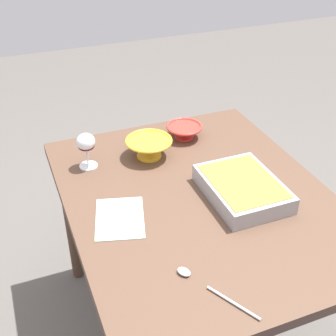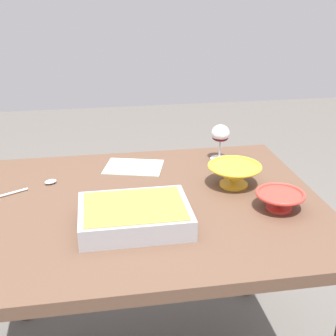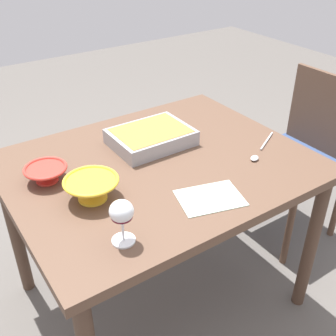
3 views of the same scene
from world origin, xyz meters
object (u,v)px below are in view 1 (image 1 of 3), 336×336
at_px(dining_table, 198,215).
at_px(wine_glass, 86,144).
at_px(napkin, 120,218).
at_px(small_bowl, 149,147).
at_px(serving_spoon, 201,283).
at_px(casserole_dish, 243,188).
at_px(mixing_bowl, 184,130).

relative_size(dining_table, wine_glass, 7.91).
distance_m(dining_table, napkin, 0.32).
bearing_deg(small_bowl, wine_glass, -93.72).
bearing_deg(serving_spoon, dining_table, 156.17).
height_order(small_bowl, serving_spoon, small_bowl).
relative_size(dining_table, napkin, 5.30).
bearing_deg(wine_glass, dining_table, 44.07).
bearing_deg(casserole_dish, dining_table, -110.82).
xyz_separation_m(small_bowl, napkin, (0.34, -0.23, -0.04)).
distance_m(wine_glass, casserole_dish, 0.62).
xyz_separation_m(mixing_bowl, napkin, (0.43, -0.42, -0.03)).
height_order(dining_table, serving_spoon, serving_spoon).
height_order(dining_table, casserole_dish, casserole_dish).
distance_m(dining_table, serving_spoon, 0.43).
bearing_deg(casserole_dish, serving_spoon, -43.77).
bearing_deg(serving_spoon, mixing_bowl, 160.09).
height_order(dining_table, mixing_bowl, mixing_bowl).
relative_size(dining_table, serving_spoon, 4.57).
bearing_deg(serving_spoon, casserole_dish, 136.23).
height_order(mixing_bowl, serving_spoon, mixing_bowl).
height_order(small_bowl, napkin, small_bowl).
bearing_deg(mixing_bowl, casserole_dish, 3.17).
bearing_deg(casserole_dish, wine_glass, -129.78).
relative_size(dining_table, mixing_bowl, 7.35).
relative_size(casserole_dish, serving_spoon, 1.29).
distance_m(wine_glass, serving_spoon, 0.74).
relative_size(serving_spoon, napkin, 1.16).
bearing_deg(casserole_dish, napkin, -95.03).
distance_m(serving_spoon, napkin, 0.39).
xyz_separation_m(wine_glass, small_bowl, (0.02, 0.25, -0.06)).
bearing_deg(serving_spoon, napkin, -159.99).
xyz_separation_m(wine_glass, casserole_dish, (0.39, 0.47, -0.07)).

